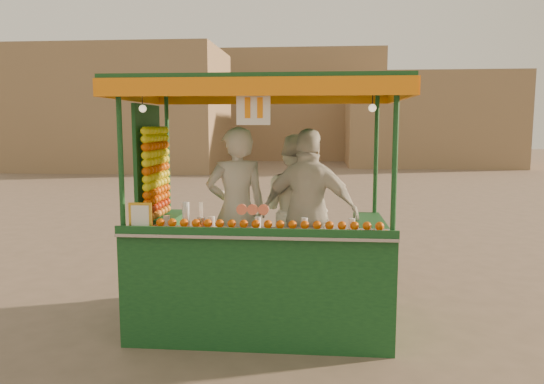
# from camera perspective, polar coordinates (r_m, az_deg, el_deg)

# --- Properties ---
(ground) EXTENTS (90.00, 90.00, 0.00)m
(ground) POSITION_cam_1_polar(r_m,az_deg,el_deg) (6.30, -3.37, -13.42)
(ground) COLOR brown
(ground) RESTS_ON ground
(building_left) EXTENTS (10.00, 6.00, 6.00)m
(building_left) POSITION_cam_1_polar(r_m,az_deg,el_deg) (27.66, -16.02, 8.68)
(building_left) COLOR #8C6F4F
(building_left) RESTS_ON ground
(building_right) EXTENTS (9.00, 6.00, 5.00)m
(building_right) POSITION_cam_1_polar(r_m,az_deg,el_deg) (30.45, 16.84, 7.57)
(building_right) COLOR #8C6F4F
(building_right) RESTS_ON ground
(building_center) EXTENTS (14.00, 7.00, 7.00)m
(building_center) POSITION_cam_1_polar(r_m,az_deg,el_deg) (35.97, 0.51, 9.40)
(building_center) COLOR #8C6F4F
(building_center) RESTS_ON ground
(juice_cart) EXTENTS (2.99, 1.94, 2.71)m
(juice_cart) POSITION_cam_1_polar(r_m,az_deg,el_deg) (5.74, -1.86, -6.35)
(juice_cart) COLOR #103D1C
(juice_cart) RESTS_ON ground
(vendor_left) EXTENTS (0.80, 0.65, 1.90)m
(vendor_left) POSITION_cam_1_polar(r_m,az_deg,el_deg) (5.95, -3.94, -2.03)
(vendor_left) COLOR beige
(vendor_left) RESTS_ON ground
(vendor_middle) EXTENTS (1.12, 1.06, 1.82)m
(vendor_middle) POSITION_cam_1_polar(r_m,az_deg,el_deg) (6.13, 2.66, -2.13)
(vendor_middle) COLOR white
(vendor_middle) RESTS_ON ground
(vendor_right) EXTENTS (1.18, 0.68, 1.89)m
(vendor_right) POSITION_cam_1_polar(r_m,az_deg,el_deg) (5.77, 4.15, -2.39)
(vendor_right) COLOR beige
(vendor_right) RESTS_ON ground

